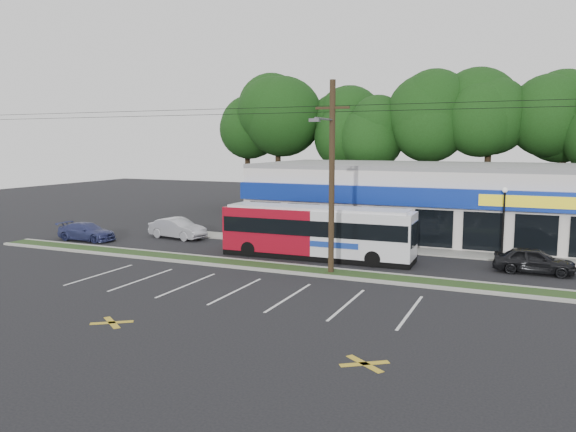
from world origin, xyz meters
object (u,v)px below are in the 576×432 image
(car_blue, at_px, (87,232))
(pedestrian_a, at_px, (387,237))
(lamp_post, at_px, (504,214))
(pedestrian_b, at_px, (366,236))
(car_dark, at_px, (534,260))
(utility_pole, at_px, (328,171))
(car_silver, at_px, (178,228))
(metrobus, at_px, (317,231))

(car_blue, relative_size, pedestrian_a, 2.49)
(lamp_post, height_order, pedestrian_b, lamp_post)
(lamp_post, bearing_deg, car_dark, -62.11)
(utility_pole, xyz_separation_m, pedestrian_b, (0.12, 6.95, -4.48))
(utility_pole, xyz_separation_m, car_silver, (-13.63, 6.07, -4.68))
(car_blue, height_order, pedestrian_b, pedestrian_b)
(metrobus, bearing_deg, pedestrian_a, 49.65)
(car_blue, distance_m, pedestrian_a, 20.85)
(car_dark, distance_m, car_silver, 23.59)
(pedestrian_b, bearing_deg, car_blue, 25.53)
(utility_pole, distance_m, car_silver, 15.64)
(pedestrian_b, bearing_deg, car_dark, 179.65)
(lamp_post, xyz_separation_m, metrobus, (-10.11, -4.30, -1.03))
(lamp_post, bearing_deg, car_blue, -169.40)
(lamp_post, relative_size, car_blue, 0.98)
(utility_pole, bearing_deg, car_blue, 171.66)
(lamp_post, xyz_separation_m, pedestrian_b, (-8.04, -0.93, -1.73))
(car_dark, distance_m, pedestrian_a, 9.14)
(pedestrian_a, bearing_deg, pedestrian_b, 13.31)
(utility_pole, relative_size, pedestrian_a, 28.80)
(utility_pole, distance_m, car_blue, 19.80)
(pedestrian_a, height_order, pedestrian_b, pedestrian_b)
(metrobus, xyz_separation_m, car_blue, (-17.06, -0.79, -1.01))
(utility_pole, xyz_separation_m, car_dark, (9.91, 4.57, -4.72))
(metrobus, xyz_separation_m, car_dark, (11.86, 1.00, -0.94))
(lamp_post, bearing_deg, car_silver, -175.28)
(metrobus, height_order, car_silver, metrobus)
(car_blue, bearing_deg, pedestrian_b, -78.88)
(pedestrian_a, bearing_deg, utility_pole, 65.22)
(lamp_post, bearing_deg, utility_pole, -136.05)
(pedestrian_b, bearing_deg, utility_pole, 102.25)
(car_silver, bearing_deg, car_blue, 130.26)
(utility_pole, xyz_separation_m, metrobus, (-1.95, 3.57, -3.78))
(lamp_post, distance_m, car_dark, 4.23)
(car_dark, bearing_deg, lamp_post, 28.02)
(car_silver, height_order, pedestrian_a, pedestrian_a)
(pedestrian_b, bearing_deg, metrobus, 71.73)
(car_dark, height_order, car_silver, car_silver)
(lamp_post, height_order, metrobus, lamp_post)
(metrobus, distance_m, pedestrian_a, 5.20)
(pedestrian_a, bearing_deg, car_silver, -9.43)
(utility_pole, bearing_deg, car_dark, 24.76)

